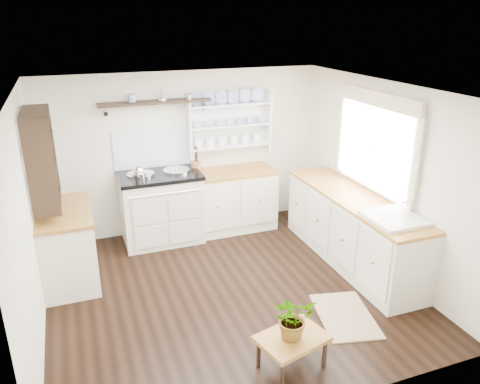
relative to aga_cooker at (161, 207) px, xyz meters
name	(u,v)px	position (x,y,z in m)	size (l,w,h in m)	color
floor	(229,289)	(0.45, -1.57, -0.50)	(4.00, 3.80, 0.01)	black
wall_back	(185,153)	(0.45, 0.33, 0.65)	(4.00, 0.02, 2.30)	beige
wall_right	(383,177)	(2.45, -1.57, 0.65)	(0.02, 3.80, 2.30)	beige
wall_left	(27,225)	(-1.55, -1.57, 0.65)	(0.02, 3.80, 2.30)	beige
ceiling	(227,91)	(0.45, -1.57, 1.80)	(4.00, 3.80, 0.01)	white
window	(375,141)	(2.40, -1.42, 1.06)	(0.08, 1.55, 1.22)	white
aga_cooker	(161,207)	(0.00, 0.00, 0.00)	(1.11, 0.77, 1.02)	beige
back_cabinets	(231,199)	(1.05, 0.03, -0.04)	(1.27, 0.63, 0.90)	white
right_cabinets	(352,229)	(2.15, -1.47, -0.04)	(0.62, 2.43, 0.90)	white
belfast_sink	(393,228)	(2.15, -2.22, 0.30)	(0.55, 0.60, 0.45)	white
left_cabinets	(68,244)	(-1.25, -0.67, -0.04)	(0.62, 1.13, 0.90)	white
plate_rack	(228,122)	(1.10, 0.29, 1.05)	(1.20, 0.22, 0.90)	white
high_shelf	(155,103)	(0.05, 0.21, 1.41)	(1.50, 0.29, 0.16)	black
left_shelving	(41,157)	(-1.39, -0.67, 1.05)	(0.28, 0.80, 1.05)	black
kettle	(139,175)	(-0.28, -0.12, 0.54)	(0.18, 0.18, 0.23)	silver
utensil_crock	(196,167)	(0.55, 0.11, 0.48)	(0.13, 0.13, 0.15)	#9D5939
center_table	(292,341)	(0.57, -2.97, -0.22)	(0.69, 0.56, 0.33)	brown
potted_plant	(293,318)	(0.57, -2.97, 0.02)	(0.36, 0.31, 0.40)	#3F7233
floor_rug	(345,316)	(1.44, -2.49, -0.49)	(0.55, 0.85, 0.02)	#89694F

